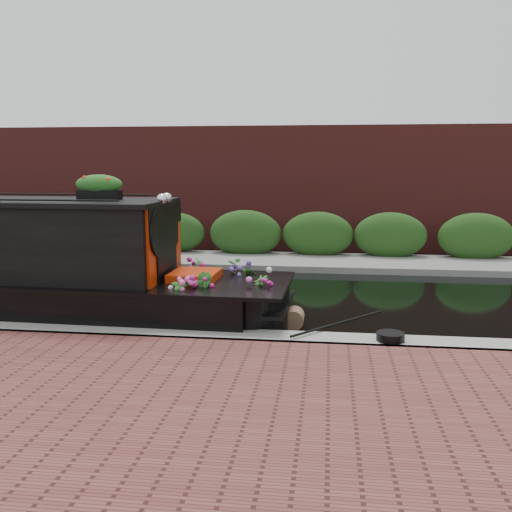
# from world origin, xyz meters

# --- Properties ---
(ground) EXTENTS (80.00, 80.00, 0.00)m
(ground) POSITION_xyz_m (0.00, 0.00, 0.00)
(ground) COLOR black
(ground) RESTS_ON ground
(near_bank_coping) EXTENTS (40.00, 0.60, 0.50)m
(near_bank_coping) POSITION_xyz_m (0.00, -3.30, 0.00)
(near_bank_coping) COLOR gray
(near_bank_coping) RESTS_ON ground
(near_bank_pavers) EXTENTS (40.00, 7.00, 0.50)m
(near_bank_pavers) POSITION_xyz_m (0.00, -7.00, 0.00)
(near_bank_pavers) COLOR brown
(near_bank_pavers) RESTS_ON ground
(far_bank_path) EXTENTS (40.00, 2.40, 0.34)m
(far_bank_path) POSITION_xyz_m (0.00, 4.20, 0.00)
(far_bank_path) COLOR gray
(far_bank_path) RESTS_ON ground
(far_hedge) EXTENTS (40.00, 1.10, 2.80)m
(far_hedge) POSITION_xyz_m (0.00, 5.10, 0.00)
(far_hedge) COLOR #214617
(far_hedge) RESTS_ON ground
(far_brick_wall) EXTENTS (40.00, 1.00, 8.00)m
(far_brick_wall) POSITION_xyz_m (0.00, 7.20, 0.00)
(far_brick_wall) COLOR maroon
(far_brick_wall) RESTS_ON ground
(rope_fender) EXTENTS (0.35, 0.42, 0.35)m
(rope_fender) POSITION_xyz_m (1.90, -2.01, 0.17)
(rope_fender) COLOR brown
(rope_fender) RESTS_ON ground
(coiled_mooring_rope) EXTENTS (0.41, 0.41, 0.12)m
(coiled_mooring_rope) POSITION_xyz_m (3.40, -3.32, 0.31)
(coiled_mooring_rope) COLOR black
(coiled_mooring_rope) RESTS_ON near_bank_coping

